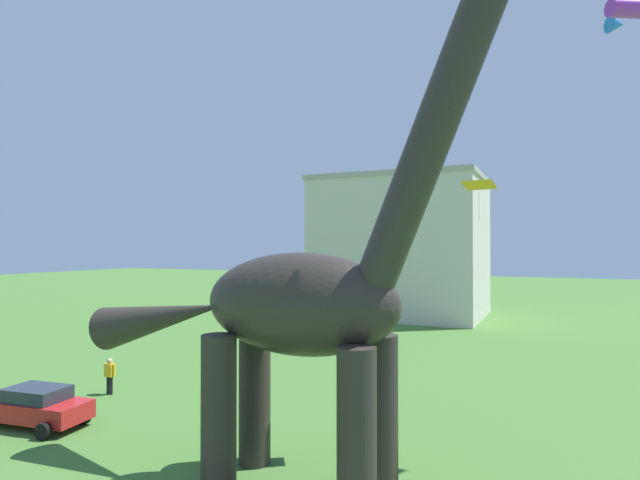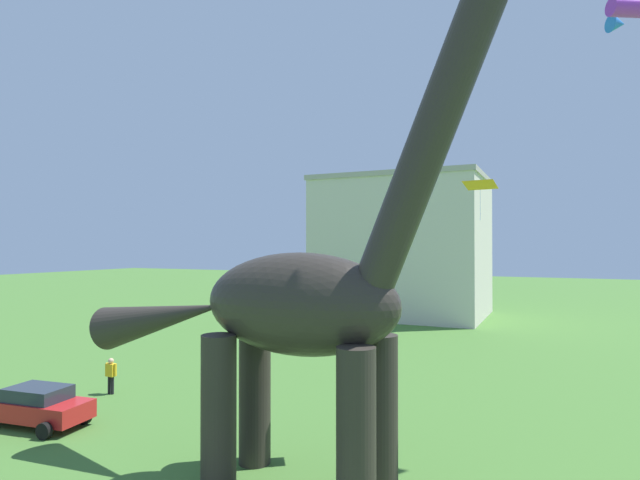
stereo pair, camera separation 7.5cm
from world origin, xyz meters
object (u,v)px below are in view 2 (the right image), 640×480
at_px(kite_trailing, 480,185).
at_px(person_watching_child, 111,372).
at_px(kite_high_left, 636,12).
at_px(parked_sedan_left, 38,405).
at_px(kite_drifting, 342,317).
at_px(dinosaur_sculpture, 297,304).

bearing_deg(kite_trailing, person_watching_child, -153.82).
bearing_deg(kite_high_left, person_watching_child, -175.75).
distance_m(parked_sedan_left, kite_high_left, 26.34).
xyz_separation_m(kite_trailing, kite_drifting, (-3.25, -10.11, -5.43)).
height_order(parked_sedan_left, kite_drifting, kite_drifting).
height_order(person_watching_child, kite_high_left, kite_high_left).
bearing_deg(kite_trailing, dinosaur_sculpture, -105.60).
bearing_deg(person_watching_child, kite_high_left, 78.94).
distance_m(parked_sedan_left, kite_drifting, 12.99).
height_order(dinosaur_sculpture, kite_trailing, dinosaur_sculpture).
relative_size(dinosaur_sculpture, kite_trailing, 7.83).
bearing_deg(dinosaur_sculpture, parked_sedan_left, -157.75).
height_order(kite_trailing, kite_high_left, kite_high_left).
distance_m(kite_trailing, kite_high_left, 9.92).
bearing_deg(kite_drifting, parked_sedan_left, -169.17).
bearing_deg(kite_high_left, parked_sedan_left, -164.02).
relative_size(dinosaur_sculpture, parked_sedan_left, 3.44).
relative_size(dinosaur_sculpture, kite_drifting, 15.19).
relative_size(parked_sedan_left, person_watching_child, 2.53).
relative_size(dinosaur_sculpture, kite_high_left, 6.72).
bearing_deg(kite_high_left, dinosaur_sculpture, -145.69).
distance_m(dinosaur_sculpture, kite_high_left, 14.95).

